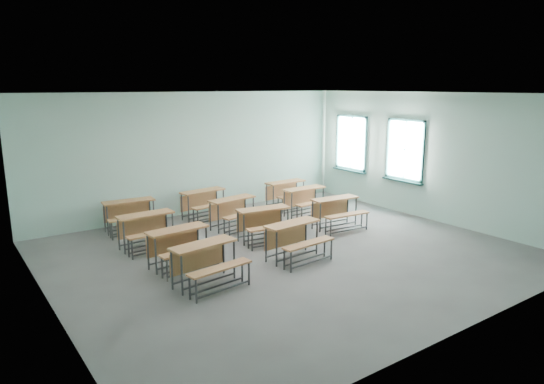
{
  "coord_description": "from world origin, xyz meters",
  "views": [
    {
      "loc": [
        -5.73,
        -7.52,
        3.35
      ],
      "look_at": [
        0.46,
        1.2,
        1.0
      ],
      "focal_mm": 32.0,
      "sensor_mm": 36.0,
      "label": 1
    }
  ],
  "objects_px": {
    "desk_unit_r2c1": "(235,209)",
    "desk_unit_r1c1": "(265,220)",
    "desk_unit_r2c2": "(307,197)",
    "desk_unit_r1c2": "(337,208)",
    "desk_unit_r2c0": "(148,226)",
    "desk_unit_r3c1": "(205,200)",
    "desk_unit_r3c2": "(288,190)",
    "desk_unit_r0c0": "(207,258)",
    "desk_unit_r1c0": "(180,242)",
    "desk_unit_r3c0": "(130,211)",
    "desk_unit_r0c1": "(296,235)"
  },
  "relations": [
    {
      "from": "desk_unit_r0c1",
      "to": "desk_unit_r2c1",
      "type": "distance_m",
      "value": 2.5
    },
    {
      "from": "desk_unit_r1c1",
      "to": "desk_unit_r2c0",
      "type": "xyz_separation_m",
      "value": [
        -2.27,
        1.03,
        0.0
      ]
    },
    {
      "from": "desk_unit_r2c0",
      "to": "desk_unit_r3c2",
      "type": "height_order",
      "value": "same"
    },
    {
      "from": "desk_unit_r3c2",
      "to": "desk_unit_r1c2",
      "type": "bearing_deg",
      "value": -97.98
    },
    {
      "from": "desk_unit_r1c1",
      "to": "desk_unit_r2c2",
      "type": "bearing_deg",
      "value": 36.49
    },
    {
      "from": "desk_unit_r0c1",
      "to": "desk_unit_r0c0",
      "type": "bearing_deg",
      "value": 179.0
    },
    {
      "from": "desk_unit_r2c2",
      "to": "desk_unit_r3c1",
      "type": "distance_m",
      "value": 2.63
    },
    {
      "from": "desk_unit_r1c0",
      "to": "desk_unit_r1c1",
      "type": "relative_size",
      "value": 0.97
    },
    {
      "from": "desk_unit_r2c1",
      "to": "desk_unit_r2c2",
      "type": "bearing_deg",
      "value": -9.59
    },
    {
      "from": "desk_unit_r2c0",
      "to": "desk_unit_r2c2",
      "type": "distance_m",
      "value": 4.38
    },
    {
      "from": "desk_unit_r3c0",
      "to": "desk_unit_r1c0",
      "type": "bearing_deg",
      "value": -85.69
    },
    {
      "from": "desk_unit_r1c2",
      "to": "desk_unit_r3c0",
      "type": "relative_size",
      "value": 1.0
    },
    {
      "from": "desk_unit_r1c0",
      "to": "desk_unit_r0c1",
      "type": "bearing_deg",
      "value": -29.56
    },
    {
      "from": "desk_unit_r0c1",
      "to": "desk_unit_r2c2",
      "type": "distance_m",
      "value": 3.33
    },
    {
      "from": "desk_unit_r2c1",
      "to": "desk_unit_r1c0",
      "type": "bearing_deg",
      "value": -151.59
    },
    {
      "from": "desk_unit_r0c0",
      "to": "desk_unit_r0c1",
      "type": "height_order",
      "value": "same"
    },
    {
      "from": "desk_unit_r2c0",
      "to": "desk_unit_r3c0",
      "type": "height_order",
      "value": "same"
    },
    {
      "from": "desk_unit_r1c1",
      "to": "desk_unit_r3c2",
      "type": "distance_m",
      "value": 3.1
    },
    {
      "from": "desk_unit_r2c0",
      "to": "desk_unit_r3c1",
      "type": "height_order",
      "value": "same"
    },
    {
      "from": "desk_unit_r1c2",
      "to": "desk_unit_r2c2",
      "type": "bearing_deg",
      "value": 88.22
    },
    {
      "from": "desk_unit_r2c2",
      "to": "desk_unit_r3c0",
      "type": "relative_size",
      "value": 0.96
    },
    {
      "from": "desk_unit_r3c0",
      "to": "desk_unit_r3c1",
      "type": "distance_m",
      "value": 1.95
    },
    {
      "from": "desk_unit_r0c1",
      "to": "desk_unit_r1c0",
      "type": "xyz_separation_m",
      "value": [
        -2.01,
        0.93,
        0.0
      ]
    },
    {
      "from": "desk_unit_r1c0",
      "to": "desk_unit_r3c0",
      "type": "bearing_deg",
      "value": 84.84
    },
    {
      "from": "desk_unit_r2c0",
      "to": "desk_unit_r3c1",
      "type": "xyz_separation_m",
      "value": [
        2.07,
        1.4,
        0.0
      ]
    },
    {
      "from": "desk_unit_r2c2",
      "to": "desk_unit_r1c2",
      "type": "bearing_deg",
      "value": -97.13
    },
    {
      "from": "desk_unit_r2c1",
      "to": "desk_unit_r3c0",
      "type": "height_order",
      "value": "same"
    },
    {
      "from": "desk_unit_r0c0",
      "to": "desk_unit_r3c2",
      "type": "distance_m",
      "value": 5.67
    },
    {
      "from": "desk_unit_r0c0",
      "to": "desk_unit_r3c2",
      "type": "height_order",
      "value": "same"
    },
    {
      "from": "desk_unit_r0c0",
      "to": "desk_unit_r1c2",
      "type": "bearing_deg",
      "value": 9.81
    },
    {
      "from": "desk_unit_r2c1",
      "to": "desk_unit_r3c1",
      "type": "distance_m",
      "value": 1.22
    },
    {
      "from": "desk_unit_r1c0",
      "to": "desk_unit_r3c2",
      "type": "xyz_separation_m",
      "value": [
        4.41,
        2.5,
        0.0
      ]
    },
    {
      "from": "desk_unit_r1c1",
      "to": "desk_unit_r2c1",
      "type": "distance_m",
      "value": 1.22
    },
    {
      "from": "desk_unit_r3c1",
      "to": "desk_unit_r3c2",
      "type": "bearing_deg",
      "value": -12.95
    },
    {
      "from": "desk_unit_r1c2",
      "to": "desk_unit_r2c2",
      "type": "distance_m",
      "value": 1.34
    },
    {
      "from": "desk_unit_r1c0",
      "to": "desk_unit_r1c2",
      "type": "distance_m",
      "value": 4.14
    },
    {
      "from": "desk_unit_r1c0",
      "to": "desk_unit_r2c2",
      "type": "height_order",
      "value": "same"
    },
    {
      "from": "desk_unit_r0c0",
      "to": "desk_unit_r0c1",
      "type": "relative_size",
      "value": 1.02
    },
    {
      "from": "desk_unit_r1c0",
      "to": "desk_unit_r2c1",
      "type": "bearing_deg",
      "value": 31.6
    },
    {
      "from": "desk_unit_r3c0",
      "to": "desk_unit_r1c1",
      "type": "bearing_deg",
      "value": -43.64
    },
    {
      "from": "desk_unit_r1c1",
      "to": "desk_unit_r2c0",
      "type": "bearing_deg",
      "value": 163.5
    },
    {
      "from": "desk_unit_r3c0",
      "to": "desk_unit_r3c1",
      "type": "xyz_separation_m",
      "value": [
        1.95,
        0.0,
        0.0
      ]
    },
    {
      "from": "desk_unit_r3c0",
      "to": "desk_unit_r3c2",
      "type": "xyz_separation_m",
      "value": [
        4.39,
        -0.28,
        0.0
      ]
    },
    {
      "from": "desk_unit_r0c1",
      "to": "desk_unit_r1c2",
      "type": "distance_m",
      "value": 2.4
    },
    {
      "from": "desk_unit_r2c0",
      "to": "desk_unit_r1c0",
      "type": "bearing_deg",
      "value": -87.83
    },
    {
      "from": "desk_unit_r2c1",
      "to": "desk_unit_r1c1",
      "type": "bearing_deg",
      "value": -96.15
    },
    {
      "from": "desk_unit_r1c2",
      "to": "desk_unit_r3c2",
      "type": "height_order",
      "value": "same"
    },
    {
      "from": "desk_unit_r1c1",
      "to": "desk_unit_r2c0",
      "type": "distance_m",
      "value": 2.49
    },
    {
      "from": "desk_unit_r1c1",
      "to": "desk_unit_r3c0",
      "type": "distance_m",
      "value": 3.24
    },
    {
      "from": "desk_unit_r3c1",
      "to": "desk_unit_r3c2",
      "type": "xyz_separation_m",
      "value": [
        2.43,
        -0.28,
        0.0
      ]
    }
  ]
}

